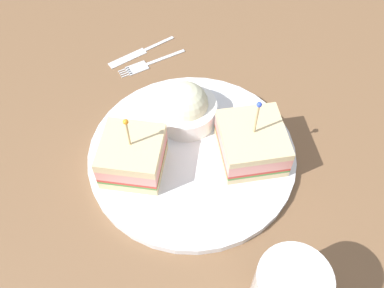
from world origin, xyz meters
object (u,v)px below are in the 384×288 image
Objects in this scene: sandwich_half_front at (252,143)px; fork at (145,65)px; plate at (192,155)px; coleslaw_bowl at (186,108)px; sandwich_half_back at (132,156)px; knife at (138,53)px.

sandwich_half_front is 1.24× the size of fork.
coleslaw_bowl reaches higher than plate.
coleslaw_bowl is (10.88, -3.05, -0.10)cm from sandwich_half_front.
sandwich_half_back is (14.67, 7.71, 0.21)cm from sandwich_half_front.
plate is 20.67cm from fork.
plate is 3.25× the size of coleslaw_bowl.
plate is at bearing 17.98° from sandwich_half_front.
knife is (2.33, -2.32, 0.00)cm from fork.
sandwich_half_front reaches higher than fork.
knife is at bearing -31.76° from sandwich_half_front.
coleslaw_bowl is (-3.78, -10.76, -0.31)cm from sandwich_half_back.
plate is 7.08cm from coleslaw_bowl.
sandwich_half_front is 16.57cm from sandwich_half_back.
coleslaw_bowl reaches higher than knife.
knife is (16.28, -17.56, -0.46)cm from plate.
fork is (13.95, -15.24, -0.46)cm from plate.
sandwich_half_back is at bearing 112.80° from knife.
sandwich_half_front is at bearing -162.02° from plate.
knife is at bearing -44.87° from fork.
sandwich_half_back reaches higher than fork.
fork is 0.89× the size of knife.
sandwich_half_front is at bearing 148.24° from knife.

